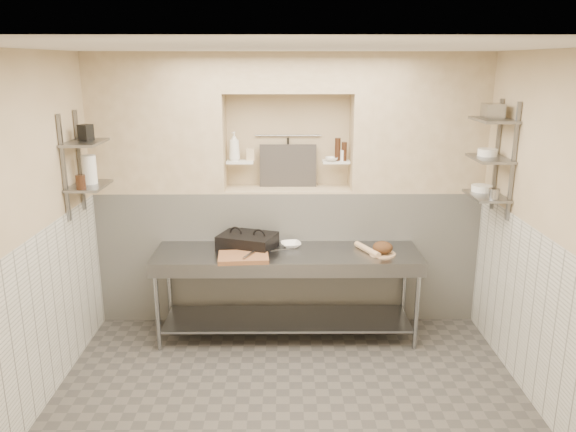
{
  "coord_description": "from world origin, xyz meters",
  "views": [
    {
      "loc": [
        -0.04,
        -4.01,
        2.71
      ],
      "look_at": [
        -0.01,
        0.9,
        1.35
      ],
      "focal_mm": 35.0,
      "sensor_mm": 36.0,
      "label": 1
    }
  ],
  "objects_px": {
    "prep_table": "(287,277)",
    "panini_press": "(248,241)",
    "bottle_soap": "(234,146)",
    "jug_left": "(89,170)",
    "rolling_pin": "(367,250)",
    "mixing_bowl": "(291,245)",
    "bread_loaf": "(383,247)",
    "cutting_board": "(243,257)",
    "bowl_alcove": "(331,159)"
  },
  "relations": [
    {
      "from": "rolling_pin",
      "to": "bowl_alcove",
      "type": "distance_m",
      "value": 1.02
    },
    {
      "from": "cutting_board",
      "to": "bottle_soap",
      "type": "bearing_deg",
      "value": 99.45
    },
    {
      "from": "bottle_soap",
      "to": "bread_loaf",
      "type": "bearing_deg",
      "value": -23.52
    },
    {
      "from": "bowl_alcove",
      "to": "cutting_board",
      "type": "bearing_deg",
      "value": -140.46
    },
    {
      "from": "bread_loaf",
      "to": "prep_table",
      "type": "bearing_deg",
      "value": 175.87
    },
    {
      "from": "rolling_pin",
      "to": "jug_left",
      "type": "distance_m",
      "value": 2.74
    },
    {
      "from": "bottle_soap",
      "to": "bowl_alcove",
      "type": "xyz_separation_m",
      "value": [
        1.0,
        -0.04,
        -0.13
      ]
    },
    {
      "from": "bread_loaf",
      "to": "bowl_alcove",
      "type": "relative_size",
      "value": 1.47
    },
    {
      "from": "panini_press",
      "to": "mixing_bowl",
      "type": "relative_size",
      "value": 3.15
    },
    {
      "from": "jug_left",
      "to": "rolling_pin",
      "type": "bearing_deg",
      "value": 1.87
    },
    {
      "from": "cutting_board",
      "to": "bread_loaf",
      "type": "distance_m",
      "value": 1.35
    },
    {
      "from": "panini_press",
      "to": "bowl_alcove",
      "type": "height_order",
      "value": "bowl_alcove"
    },
    {
      "from": "mixing_bowl",
      "to": "jug_left",
      "type": "height_order",
      "value": "jug_left"
    },
    {
      "from": "mixing_bowl",
      "to": "bowl_alcove",
      "type": "relative_size",
      "value": 1.52
    },
    {
      "from": "bowl_alcove",
      "to": "jug_left",
      "type": "relative_size",
      "value": 0.5
    },
    {
      "from": "cutting_board",
      "to": "mixing_bowl",
      "type": "relative_size",
      "value": 2.35
    },
    {
      "from": "cutting_board",
      "to": "bowl_alcove",
      "type": "distance_m",
      "value": 1.4
    },
    {
      "from": "prep_table",
      "to": "jug_left",
      "type": "distance_m",
      "value": 2.13
    },
    {
      "from": "jug_left",
      "to": "bottle_soap",
      "type": "bearing_deg",
      "value": 27.12
    },
    {
      "from": "panini_press",
      "to": "cutting_board",
      "type": "distance_m",
      "value": 0.33
    },
    {
      "from": "bread_loaf",
      "to": "bowl_alcove",
      "type": "height_order",
      "value": "bowl_alcove"
    },
    {
      "from": "cutting_board",
      "to": "panini_press",
      "type": "bearing_deg",
      "value": 86.62
    },
    {
      "from": "rolling_pin",
      "to": "cutting_board",
      "type": "bearing_deg",
      "value": -170.91
    },
    {
      "from": "mixing_bowl",
      "to": "cutting_board",
      "type": "bearing_deg",
      "value": -141.46
    },
    {
      "from": "prep_table",
      "to": "bottle_soap",
      "type": "height_order",
      "value": "bottle_soap"
    },
    {
      "from": "cutting_board",
      "to": "jug_left",
      "type": "xyz_separation_m",
      "value": [
        -1.41,
        0.11,
        0.82
      ]
    },
    {
      "from": "rolling_pin",
      "to": "mixing_bowl",
      "type": "bearing_deg",
      "value": 167.25
    },
    {
      "from": "panini_press",
      "to": "bottle_soap",
      "type": "height_order",
      "value": "bottle_soap"
    },
    {
      "from": "mixing_bowl",
      "to": "prep_table",
      "type": "bearing_deg",
      "value": -103.16
    },
    {
      "from": "bowl_alcove",
      "to": "bottle_soap",
      "type": "bearing_deg",
      "value": 177.56
    },
    {
      "from": "prep_table",
      "to": "bread_loaf",
      "type": "relative_size",
      "value": 13.39
    },
    {
      "from": "cutting_board",
      "to": "jug_left",
      "type": "bearing_deg",
      "value": 175.67
    },
    {
      "from": "bottle_soap",
      "to": "jug_left",
      "type": "xyz_separation_m",
      "value": [
        -1.28,
        -0.66,
        -0.12
      ]
    },
    {
      "from": "bowl_alcove",
      "to": "bread_loaf",
      "type": "bearing_deg",
      "value": -52.09
    },
    {
      "from": "prep_table",
      "to": "panini_press",
      "type": "distance_m",
      "value": 0.53
    },
    {
      "from": "mixing_bowl",
      "to": "bread_loaf",
      "type": "relative_size",
      "value": 1.04
    },
    {
      "from": "mixing_bowl",
      "to": "bread_loaf",
      "type": "bearing_deg",
      "value": -14.8
    },
    {
      "from": "rolling_pin",
      "to": "jug_left",
      "type": "xyz_separation_m",
      "value": [
        -2.61,
        -0.09,
        0.81
      ]
    },
    {
      "from": "rolling_pin",
      "to": "bottle_soap",
      "type": "xyz_separation_m",
      "value": [
        -1.33,
        0.57,
        0.93
      ]
    },
    {
      "from": "prep_table",
      "to": "bowl_alcove",
      "type": "bearing_deg",
      "value": 48.91
    },
    {
      "from": "prep_table",
      "to": "rolling_pin",
      "type": "relative_size",
      "value": 6.62
    },
    {
      "from": "mixing_bowl",
      "to": "bottle_soap",
      "type": "bearing_deg",
      "value": 145.17
    },
    {
      "from": "prep_table",
      "to": "panini_press",
      "type": "xyz_separation_m",
      "value": [
        -0.39,
        0.14,
        0.33
      ]
    },
    {
      "from": "bottle_soap",
      "to": "jug_left",
      "type": "relative_size",
      "value": 1.13
    },
    {
      "from": "mixing_bowl",
      "to": "jug_left",
      "type": "relative_size",
      "value": 0.76
    },
    {
      "from": "bottle_soap",
      "to": "bowl_alcove",
      "type": "height_order",
      "value": "bottle_soap"
    },
    {
      "from": "rolling_pin",
      "to": "jug_left",
      "type": "relative_size",
      "value": 1.49
    },
    {
      "from": "prep_table",
      "to": "bowl_alcove",
      "type": "xyz_separation_m",
      "value": [
        0.46,
        0.53,
        1.09
      ]
    },
    {
      "from": "bowl_alcove",
      "to": "jug_left",
      "type": "height_order",
      "value": "jug_left"
    },
    {
      "from": "panini_press",
      "to": "mixing_bowl",
      "type": "bearing_deg",
      "value": 23.97
    }
  ]
}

